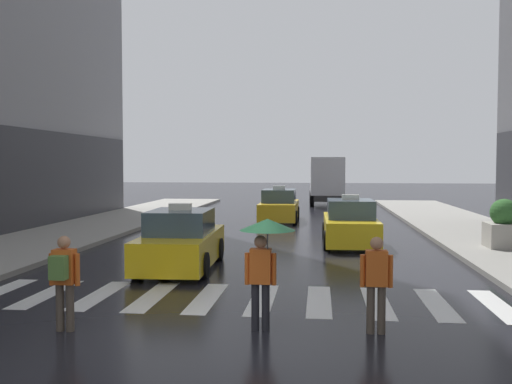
# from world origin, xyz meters

# --- Properties ---
(ground_plane) EXTENTS (160.00, 160.00, 0.00)m
(ground_plane) POSITION_xyz_m (0.00, 0.00, 0.00)
(ground_plane) COLOR black
(crosswalk_markings) EXTENTS (11.30, 2.80, 0.01)m
(crosswalk_markings) POSITION_xyz_m (0.00, 3.00, 0.00)
(crosswalk_markings) COLOR silver
(crosswalk_markings) RESTS_ON ground
(taxi_lead) EXTENTS (2.05, 4.60, 1.80)m
(taxi_lead) POSITION_xyz_m (-2.00, 6.36, 0.72)
(taxi_lead) COLOR yellow
(taxi_lead) RESTS_ON ground
(taxi_second) EXTENTS (1.96, 4.56, 1.80)m
(taxi_second) POSITION_xyz_m (2.89, 11.51, 0.72)
(taxi_second) COLOR yellow
(taxi_second) RESTS_ON ground
(taxi_third) EXTENTS (1.93, 4.54, 1.80)m
(taxi_third) POSITION_xyz_m (-0.23, 19.54, 0.72)
(taxi_third) COLOR gold
(taxi_third) RESTS_ON ground
(box_truck) EXTENTS (2.41, 7.59, 3.35)m
(box_truck) POSITION_xyz_m (2.26, 31.27, 1.85)
(box_truck) COLOR #2D2D2D
(box_truck) RESTS_ON ground
(pedestrian_with_umbrella) EXTENTS (0.96, 0.96, 1.94)m
(pedestrian_with_umbrella) POSITION_xyz_m (0.87, 0.79, 1.52)
(pedestrian_with_umbrella) COLOR black
(pedestrian_with_umbrella) RESTS_ON ground
(pedestrian_with_backpack) EXTENTS (0.55, 0.43, 1.65)m
(pedestrian_with_backpack) POSITION_xyz_m (-2.55, 0.32, 0.97)
(pedestrian_with_backpack) COLOR #473D33
(pedestrian_with_backpack) RESTS_ON ground
(pedestrian_plain_coat) EXTENTS (0.55, 0.24, 1.65)m
(pedestrian_plain_coat) POSITION_xyz_m (2.76, 0.81, 0.94)
(pedestrian_plain_coat) COLOR #473D33
(pedestrian_plain_coat) RESTS_ON ground
(planter_mid_block) EXTENTS (1.10, 1.10, 1.60)m
(planter_mid_block) POSITION_xyz_m (7.81, 10.37, 0.87)
(planter_mid_block) COLOR #A8A399
(planter_mid_block) RESTS_ON curb_right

